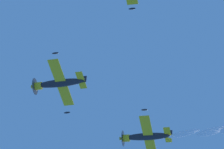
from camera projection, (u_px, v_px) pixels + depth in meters
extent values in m
ellipsoid|color=#232328|center=(60.00, 83.00, 76.11)|extent=(6.94, 6.12, 2.21)
cylinder|color=yellow|center=(39.00, 86.00, 76.75)|extent=(1.84, 1.77, 1.60)
cone|color=yellow|center=(34.00, 87.00, 76.89)|extent=(1.11, 1.04, 0.79)
cylinder|color=#3F3F47|center=(35.00, 86.00, 76.86)|extent=(2.31, 2.41, 3.29)
cube|color=yellow|center=(61.00, 83.00, 75.88)|extent=(7.28, 8.51, 2.82)
ellipsoid|color=#232328|center=(55.00, 53.00, 74.87)|extent=(1.04, 0.93, 0.45)
ellipsoid|color=#232328|center=(67.00, 113.00, 76.89)|extent=(1.04, 0.93, 0.45)
cube|color=yellow|center=(81.00, 80.00, 75.54)|extent=(2.97, 3.35, 1.11)
cube|color=#232328|center=(82.00, 79.00, 76.09)|extent=(1.37, 1.11, 1.41)
ellipsoid|color=#1E232D|center=(59.00, 83.00, 76.63)|extent=(2.01, 1.85, 1.11)
ellipsoid|color=#232328|center=(132.00, 9.00, 70.64)|extent=(1.04, 0.92, 0.49)
ellipsoid|color=#232328|center=(147.00, 137.00, 81.10)|extent=(6.89, 6.06, 2.55)
cylinder|color=yellow|center=(126.00, 138.00, 81.90)|extent=(1.85, 1.70, 1.60)
cone|color=yellow|center=(122.00, 139.00, 82.08)|extent=(1.12, 1.01, 0.81)
cylinder|color=#3F3F47|center=(123.00, 138.00, 82.04)|extent=(2.36, 2.25, 3.18)
cube|color=yellow|center=(149.00, 137.00, 80.87)|extent=(7.33, 8.58, 2.46)
ellipsoid|color=#232328|center=(144.00, 110.00, 79.63)|extent=(1.04, 0.91, 0.49)
cube|color=yellow|center=(168.00, 135.00, 80.39)|extent=(2.98, 3.37, 1.01)
cube|color=#232328|center=(168.00, 133.00, 80.92)|extent=(1.38, 1.02, 1.47)
ellipsoid|color=#1E232D|center=(146.00, 136.00, 81.64)|extent=(2.01, 1.81, 1.16)
ellipsoid|color=white|center=(184.00, 133.00, 79.69)|extent=(4.76, 4.09, 1.64)
ellipsoid|color=white|center=(212.00, 131.00, 78.95)|extent=(4.94, 4.30, 1.88)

